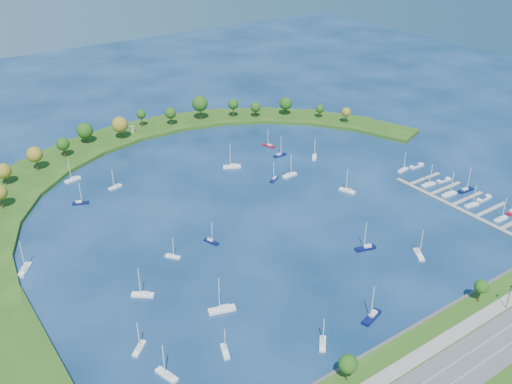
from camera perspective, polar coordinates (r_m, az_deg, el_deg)
ground at (r=271.65m, az=-0.26°, el=-1.44°), size 700.00×700.00×0.00m
south_shoreline at (r=202.44m, az=20.85°, el=-15.28°), size 420.00×43.10×11.60m
breakwater at (r=290.59m, az=-13.36°, el=0.06°), size 286.74×247.64×2.00m
breakwater_trees at (r=327.88m, az=-12.72°, el=5.35°), size 238.12×93.28×16.31m
harbor_tower at (r=357.78m, az=-12.27°, el=6.18°), size 2.60×2.60×4.07m
dock_system at (r=289.92m, az=20.95°, el=-1.36°), size 24.28×82.00×1.60m
moored_boat_0 at (r=237.43m, az=-8.36°, el=-6.34°), size 5.36×6.30×9.57m
moored_boat_1 at (r=295.58m, az=1.82°, el=1.34°), size 7.26×5.45×10.65m
moored_boat_2 at (r=245.53m, az=16.03°, el=-5.96°), size 6.55×8.55×12.60m
moored_boat_3 at (r=192.95m, az=-3.13°, el=-15.59°), size 4.37×7.29×10.36m
moored_boat_4 at (r=218.82m, az=-11.28°, el=-10.00°), size 7.98×7.17×12.36m
moored_boat_5 at (r=296.62m, az=-13.97°, el=0.56°), size 7.44×3.48×10.55m
moored_boat_6 at (r=323.05m, az=2.40°, el=3.77°), size 7.97×2.39×11.65m
moored_boat_7 at (r=197.39m, az=-11.66°, el=-15.05°), size 6.76×6.44×10.73m
moored_boat_8 at (r=310.05m, az=-17.93°, el=1.25°), size 8.88×4.00×12.62m
moored_boat_9 at (r=286.07m, az=-17.21°, el=-0.99°), size 7.89×5.17×11.30m
moored_boat_10 at (r=287.89m, az=9.16°, el=0.20°), size 5.00×8.61×12.22m
moored_boat_11 at (r=209.03m, az=11.55°, el=-12.11°), size 10.18×5.35×14.41m
moored_boat_12 at (r=208.39m, az=-3.42°, el=-11.62°), size 10.25×5.68×14.52m
moored_boat_13 at (r=335.40m, az=1.28°, el=4.74°), size 4.41×7.74×10.97m
moored_boat_14 at (r=187.35m, az=-8.96°, el=-17.62°), size 4.56×8.67×12.27m
moored_boat_15 at (r=245.16m, az=-22.22°, el=-7.16°), size 7.49×8.87×13.44m
moored_boat_16 at (r=309.37m, az=-2.42°, el=2.63°), size 9.79×6.75×14.12m
moored_boat_17 at (r=244.99m, az=-4.51°, el=-4.90°), size 4.12×7.32×10.38m
moored_boat_18 at (r=322.59m, az=5.89°, el=3.60°), size 6.90×7.18×11.44m
moored_boat_19 at (r=196.43m, az=6.71°, el=-14.81°), size 6.36×6.70×10.61m
moored_boat_20 at (r=244.24m, az=10.95°, el=-5.48°), size 9.41×5.04×13.33m
moored_boat_21 at (r=300.14m, az=3.38°, el=1.75°), size 8.51×2.52×12.45m
docked_boat_2 at (r=283.39m, az=23.38°, el=-2.44°), size 7.66×2.41×11.15m
docked_boat_4 at (r=290.33m, az=20.84°, el=-1.18°), size 7.82×3.37×11.13m
docked_boat_5 at (r=298.70m, az=21.90°, el=-0.58°), size 9.34×2.76×1.90m
docked_boat_6 at (r=296.62m, az=18.81°, el=-0.16°), size 8.73×3.01×12.62m
docked_boat_7 at (r=303.52m, az=20.32°, el=0.24°), size 9.03×3.10×13.05m
docked_boat_8 at (r=303.22m, az=16.92°, el=0.78°), size 8.21×3.23×11.75m
docked_boat_9 at (r=310.39m, az=18.31°, el=1.15°), size 8.72×3.16×1.74m
docked_boat_10 at (r=315.57m, az=14.53°, el=2.22°), size 7.37×2.95×10.54m
docked_boat_11 at (r=322.29m, az=15.81°, el=2.56°), size 9.06×2.92×1.83m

